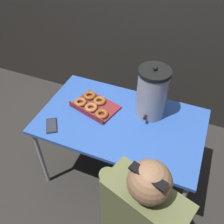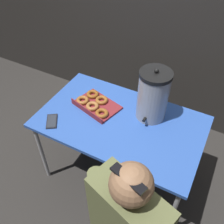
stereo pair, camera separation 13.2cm
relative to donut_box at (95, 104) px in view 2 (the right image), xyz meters
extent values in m
plane|color=#2D2B28|center=(0.25, -0.05, -0.74)|extent=(12.00, 12.00, 0.00)
cube|color=#2D56B2|center=(0.25, -0.05, -0.03)|extent=(1.25, 0.76, 0.03)
cylinder|color=#ADADB2|center=(-0.33, -0.39, -0.40)|extent=(0.03, 0.03, 0.69)
cylinder|color=#ADADB2|center=(0.84, -0.39, -0.40)|extent=(0.03, 0.03, 0.69)
cylinder|color=#ADADB2|center=(-0.33, 0.28, -0.40)|extent=(0.03, 0.03, 0.69)
cylinder|color=#ADADB2|center=(0.84, 0.28, -0.40)|extent=(0.03, 0.03, 0.69)
cube|color=maroon|center=(0.01, 0.01, -0.01)|extent=(0.40, 0.32, 0.02)
cube|color=maroon|center=(-0.02, -0.11, 0.01)|extent=(0.34, 0.10, 0.04)
torus|color=#995C29|center=(-0.11, -0.02, 0.01)|extent=(0.14, 0.14, 0.03)
torus|color=#A56835|center=(0.00, -0.04, 0.01)|extent=(0.10, 0.10, 0.03)
torus|color=brown|center=(0.11, -0.08, 0.01)|extent=(0.13, 0.13, 0.03)
torus|color=brown|center=(-0.08, 0.09, 0.01)|extent=(0.13, 0.13, 0.03)
torus|color=#935623|center=(0.03, 0.06, 0.01)|extent=(0.11, 0.11, 0.03)
cylinder|color=#939399|center=(0.43, 0.11, 0.17)|extent=(0.23, 0.23, 0.37)
cylinder|color=black|center=(0.43, 0.11, 0.37)|extent=(0.23, 0.23, 0.03)
sphere|color=black|center=(0.43, 0.11, 0.39)|extent=(0.03, 0.03, 0.03)
cylinder|color=black|center=(0.43, -0.01, 0.05)|extent=(0.02, 0.06, 0.02)
cube|color=black|center=(-0.20, -0.31, -0.02)|extent=(0.15, 0.17, 0.01)
cube|color=#2D333D|center=(-0.20, -0.31, -0.01)|extent=(0.13, 0.15, 0.00)
cube|color=#60663D|center=(0.63, -0.73, 0.01)|extent=(0.46, 0.31, 0.58)
sphere|color=#8E6647|center=(0.63, -0.73, 0.40)|extent=(0.20, 0.20, 0.20)
cube|color=black|center=(0.63, -0.76, 0.47)|extent=(0.17, 0.09, 0.01)
cylinder|color=#60663D|center=(0.41, -0.66, -0.02)|extent=(0.09, 0.09, 0.47)
camera|label=1|loc=(0.70, -1.31, 1.35)|focal=40.00mm
camera|label=2|loc=(0.82, -1.25, 1.35)|focal=40.00mm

